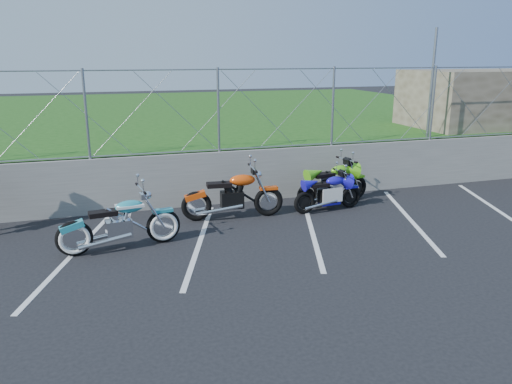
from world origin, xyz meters
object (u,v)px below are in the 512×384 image
object	(u,v)px
naked_orange	(234,197)
sportbike_green	(334,185)
sportbike_blue	(329,194)
cruiser_turquoise	(121,225)

from	to	relation	value
naked_orange	sportbike_green	size ratio (longest dim) A/B	1.12
sportbike_green	sportbike_blue	distance (m)	0.62
naked_orange	sportbike_blue	size ratio (longest dim) A/B	1.30
sportbike_blue	sportbike_green	bearing A→B (deg)	47.78
naked_orange	sportbike_blue	bearing A→B (deg)	2.06
cruiser_turquoise	sportbike_blue	size ratio (longest dim) A/B	1.30
naked_orange	sportbike_green	xyz separation A→B (m)	(2.65, 0.40, -0.03)
cruiser_turquoise	naked_orange	world-z (taller)	same
cruiser_turquoise	sportbike_green	xyz separation A→B (m)	(5.17, 1.55, 0.00)
cruiser_turquoise	sportbike_blue	bearing A→B (deg)	4.76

